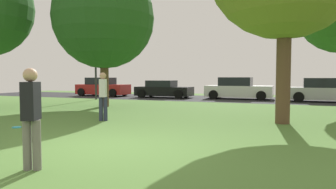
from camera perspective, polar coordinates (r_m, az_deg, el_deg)
ground_plane at (r=7.11m, az=-10.55°, el=-9.44°), size 44.00×44.00×0.00m
road_strip at (r=22.23m, az=12.06°, el=-0.83°), size 44.00×6.40×0.01m
oak_tree_center at (r=16.89m, az=-11.64°, el=13.51°), size 5.22×5.22×7.20m
person_thrower at (r=11.23m, az=-11.78°, el=0.08°), size 0.32×0.38×1.71m
person_catcher at (r=5.65m, az=-23.71°, el=-3.27°), size 0.32×0.38×1.70m
frisbee_disc at (r=10.68m, az=-25.91°, el=-5.39°), size 0.27×0.27×0.03m
parked_car_red at (r=26.03m, az=-11.85°, el=1.25°), size 4.22×2.00×1.49m
parked_car_black at (r=23.37m, az=-0.82°, el=0.90°), size 4.18×1.96×1.29m
parked_car_white at (r=22.41m, az=12.68°, el=0.96°), size 4.54×2.05×1.52m
parked_car_silver at (r=21.57m, az=26.81°, el=0.56°), size 4.54×1.96×1.48m
street_lamp_post at (r=22.00m, az=-13.06°, el=4.97°), size 0.14×0.14×4.50m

